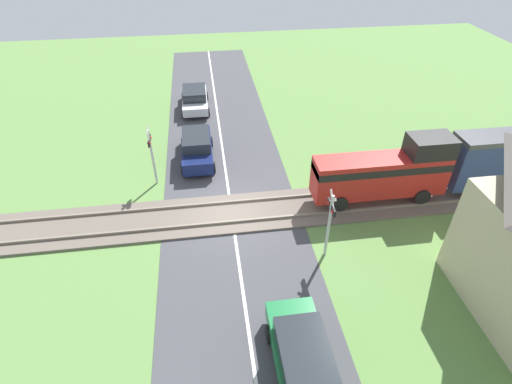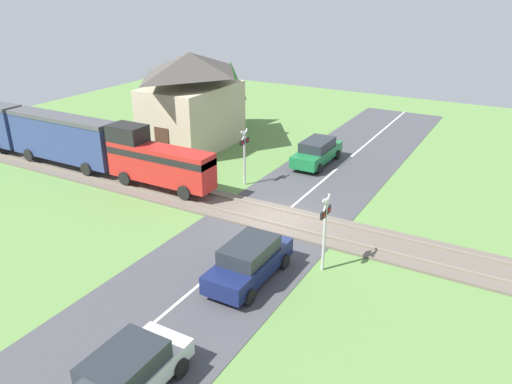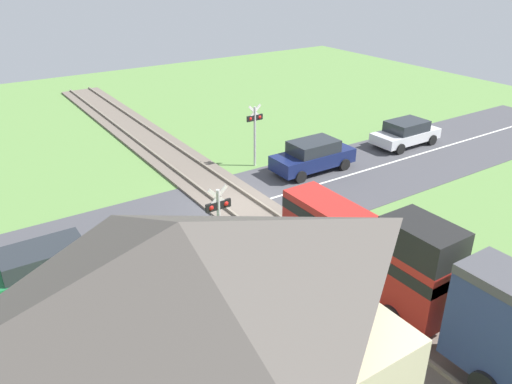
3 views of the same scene
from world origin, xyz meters
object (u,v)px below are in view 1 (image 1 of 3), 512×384
car_behind_queue (195,98)px  pedestrian_by_station (479,219)px  crossing_signal_east_approach (330,217)px  car_near_crossing (197,147)px  car_far_side (304,364)px  crossing_signal_west_approach (151,149)px

car_behind_queue → pedestrian_by_station: 18.74m
crossing_signal_east_approach → pedestrian_by_station: size_ratio=1.95×
car_near_crossing → car_far_side: car_near_crossing is taller
car_behind_queue → car_far_side: bearing=8.2°
car_near_crossing → crossing_signal_east_approach: (8.14, 5.05, 1.22)m
pedestrian_by_station → car_behind_queue: bearing=-140.3°
car_far_side → car_behind_queue: (-19.90, -2.88, -0.06)m
car_behind_queue → crossing_signal_east_approach: 15.70m
car_behind_queue → crossing_signal_west_approach: size_ratio=1.26×
car_near_crossing → pedestrian_by_station: (7.73, 11.98, -0.07)m
crossing_signal_east_approach → pedestrian_by_station: 7.06m
crossing_signal_east_approach → car_behind_queue: bearing=-161.2°
crossing_signal_west_approach → pedestrian_by_station: size_ratio=1.95×
car_behind_queue → pedestrian_by_station: pedestrian_by_station is taller
car_far_side → crossing_signal_west_approach: bearing=-155.8°
car_near_crossing → pedestrian_by_station: size_ratio=2.60×
car_behind_queue → crossing_signal_west_approach: 9.03m
crossing_signal_west_approach → crossing_signal_east_approach: bearing=49.6°
car_behind_queue → pedestrian_by_station: bearing=39.7°
car_near_crossing → crossing_signal_west_approach: crossing_signal_west_approach is taller
car_far_side → car_behind_queue: size_ratio=1.13×
crossing_signal_east_approach → pedestrian_by_station: (-0.41, 6.93, -1.29)m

